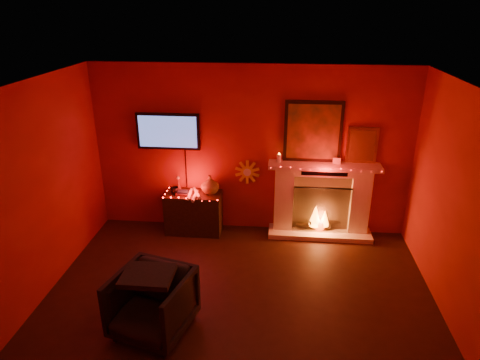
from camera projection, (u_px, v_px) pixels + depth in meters
The scene contains 6 objects.
room at pixel (233, 228), 4.45m from camera, with size 5.00×5.00×5.00m.
fireplace at pixel (321, 193), 6.78m from camera, with size 1.72×0.40×2.18m.
tv at pixel (168, 131), 6.70m from camera, with size 1.00×0.07×1.24m.
sunburst_clock at pixel (247, 172), 6.86m from camera, with size 0.40×0.03×0.40m.
console_table at pixel (195, 210), 6.97m from camera, with size 0.90×0.57×0.99m.
armchair at pixel (152, 303), 4.83m from camera, with size 0.81×0.83×0.76m, color black.
Camera 1 is at (0.45, -3.89, 3.53)m, focal length 32.00 mm.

